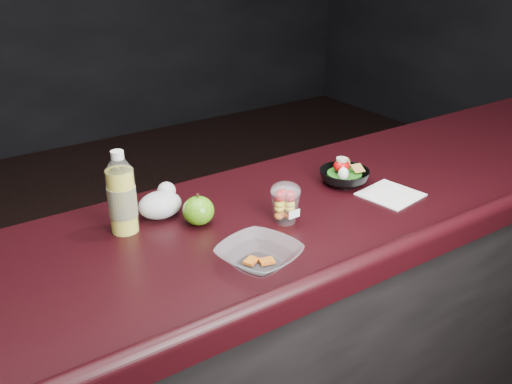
# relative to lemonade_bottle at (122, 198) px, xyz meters

# --- Properties ---
(counter) EXTENTS (4.06, 0.71, 1.02)m
(counter) POSITION_rel_lemonade_bottle_xyz_m (0.28, -0.15, -0.61)
(counter) COLOR black
(counter) RESTS_ON ground
(lemonade_bottle) EXTENTS (0.08, 0.08, 0.23)m
(lemonade_bottle) POSITION_rel_lemonade_bottle_xyz_m (0.00, 0.00, 0.00)
(lemonade_bottle) COLOR yellow
(lemonade_bottle) RESTS_ON counter
(fruit_cup) EXTENTS (0.08, 0.08, 0.12)m
(fruit_cup) POSITION_rel_lemonade_bottle_xyz_m (0.39, -0.20, -0.04)
(fruit_cup) COLOR white
(fruit_cup) RESTS_ON counter
(green_apple) EXTENTS (0.09, 0.09, 0.09)m
(green_apple) POSITION_rel_lemonade_bottle_xyz_m (0.18, -0.08, -0.06)
(green_apple) COLOR #257C0E
(green_apple) RESTS_ON counter
(plastic_bag) EXTENTS (0.13, 0.10, 0.09)m
(plastic_bag) POSITION_rel_lemonade_bottle_xyz_m (0.12, 0.02, -0.06)
(plastic_bag) COLOR silver
(plastic_bag) RESTS_ON counter
(snack_bowl) EXTENTS (0.17, 0.17, 0.09)m
(snack_bowl) POSITION_rel_lemonade_bottle_xyz_m (0.70, -0.10, -0.07)
(snack_bowl) COLOR black
(snack_bowl) RESTS_ON counter
(takeout_bowl) EXTENTS (0.24, 0.24, 0.05)m
(takeout_bowl) POSITION_rel_lemonade_bottle_xyz_m (0.21, -0.34, -0.07)
(takeout_bowl) COLOR silver
(takeout_bowl) RESTS_ON counter
(paper_napkin) EXTENTS (0.18, 0.18, 0.00)m
(paper_napkin) POSITION_rel_lemonade_bottle_xyz_m (0.76, -0.25, -0.10)
(paper_napkin) COLOR white
(paper_napkin) RESTS_ON counter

